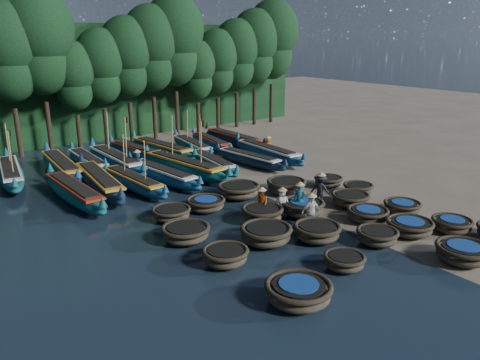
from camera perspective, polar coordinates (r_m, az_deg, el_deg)
ground at (r=26.20m, az=5.28°, el=-2.95°), size 120.00×120.00×0.00m
foliage_wall at (r=45.00m, az=-15.41°, el=11.53°), size 40.00×3.00×10.00m
coracle_3 at (r=21.57m, az=25.54°, el=-7.95°), size 2.61×2.61×0.77m
coracle_5 at (r=16.87m, az=7.14°, el=-13.37°), size 2.51×2.51×0.79m
coracle_6 at (r=19.43m, az=12.60°, el=-9.62°), size 1.85×1.85×0.64m
coracle_7 at (r=21.96m, az=16.39°, el=-6.56°), size 2.30×2.30×0.71m
coracle_8 at (r=23.45m, az=19.97°, el=-5.35°), size 2.43×2.43×0.72m
coracle_9 at (r=24.56m, az=24.42°, el=-4.93°), size 2.32×2.32×0.67m
coracle_10 at (r=19.28m, az=-1.79°, el=-9.21°), size 2.01×2.01×0.73m
coracle_11 at (r=21.12m, az=3.20°, el=-6.59°), size 2.89×2.89×0.84m
coracle_12 at (r=21.72m, az=9.39°, el=-6.22°), size 2.20×2.20×0.78m
coracle_13 at (r=24.48m, az=15.32°, el=-4.01°), size 2.08×2.08×0.68m
coracle_14 at (r=26.10m, az=19.17°, el=-3.09°), size 1.95×1.95×0.64m
coracle_15 at (r=21.49m, az=-6.63°, el=-6.39°), size 2.25×2.25×0.76m
coracle_16 at (r=23.44m, az=2.75°, el=-4.12°), size 2.40×2.40×0.83m
coracle_17 at (r=24.46m, az=7.65°, el=-3.32°), size 2.55×2.55×0.83m
coracle_18 at (r=26.35m, az=13.31°, el=-2.26°), size 2.12×2.12×0.74m
coracle_19 at (r=28.24m, az=14.21°, el=-1.03°), size 2.13×2.13×0.71m
coracle_20 at (r=23.97m, az=-8.37°, el=-4.02°), size 2.45×2.45×0.68m
coracle_21 at (r=25.06m, az=-4.18°, el=-2.89°), size 2.52×2.52×0.70m
coracle_22 at (r=26.92m, az=-0.16°, el=-1.25°), size 3.01×3.01×0.82m
coracle_23 at (r=27.82m, az=5.67°, el=-0.70°), size 2.63×2.63×0.84m
coracle_24 at (r=29.40m, az=10.72°, el=-0.13°), size 2.04×2.04×0.66m
long_boat_1 at (r=27.88m, az=-19.55°, el=-1.41°), size 1.76×8.46×1.49m
long_boat_2 at (r=29.28m, az=-16.75°, el=-0.20°), size 2.41×8.94×1.58m
long_boat_3 at (r=29.04m, az=-12.91°, el=-0.21°), size 1.88×7.66×3.26m
long_boat_4 at (r=30.12m, az=-9.46°, el=0.67°), size 2.36×7.96×1.41m
long_boat_5 at (r=31.48m, az=-6.83°, el=1.66°), size 2.87×9.07×3.89m
long_boat_6 at (r=32.68m, az=-3.43°, el=2.11°), size 2.12×7.32×1.30m
long_boat_7 at (r=33.68m, az=1.12°, el=2.59°), size 2.05×7.24×1.28m
long_boat_8 at (r=35.33m, az=3.40°, el=3.39°), size 1.85×8.49×1.50m
long_boat_9 at (r=33.21m, az=-26.15°, el=0.72°), size 2.65×8.40×3.60m
long_boat_10 at (r=33.52m, az=-20.95°, el=1.55°), size 2.07×8.89×1.57m
long_boat_11 at (r=34.53m, az=-18.06°, el=2.15°), size 1.57×7.75×1.36m
long_boat_12 at (r=33.89m, az=-14.89°, el=2.32°), size 1.71×9.14×3.88m
long_boat_13 at (r=36.26m, az=-12.43°, el=3.33°), size 2.41×7.97×1.41m
long_boat_14 at (r=36.76m, az=-9.46°, el=3.75°), size 2.47×8.55×1.51m
long_boat_15 at (r=37.80m, az=-5.86°, el=4.17°), size 2.41×7.55×3.24m
long_boat_16 at (r=39.01m, az=-3.57°, el=4.60°), size 2.23×7.28×1.29m
long_boat_17 at (r=39.82m, az=-0.79°, el=5.01°), size 1.51×8.53×1.50m
fisherman_0 at (r=24.16m, az=5.15°, el=-2.62°), size 0.88×0.82×1.71m
fisherman_1 at (r=24.21m, az=7.26°, el=-2.26°), size 0.72×0.78×1.99m
fisherman_2 at (r=23.99m, az=2.62°, el=-2.70°), size 0.66×0.81×1.74m
fisherman_3 at (r=26.03m, az=9.81°, el=-1.09°), size 1.09×1.33×2.00m
fisherman_4 at (r=22.80m, az=8.63°, el=-3.72°), size 1.09×0.63×1.94m
fisherman_5 at (r=32.11m, az=-12.38°, el=2.12°), size 1.21×1.54×1.83m
fisherman_6 at (r=36.39m, az=3.43°, el=4.21°), size 0.83×0.87×1.70m
tree_3 at (r=38.87m, az=-26.60°, el=14.01°), size 4.92×4.92×11.60m
tree_4 at (r=39.37m, az=-23.36°, el=15.41°), size 5.34×5.34×12.58m
tree_5 at (r=40.12m, az=-19.67°, el=11.93°), size 3.68×3.68×8.68m
tree_6 at (r=40.83m, az=-16.63°, el=13.24°), size 4.09×4.09×9.65m
tree_7 at (r=41.66m, az=-13.67°, el=14.46°), size 4.51×4.51×10.63m
tree_8 at (r=42.62m, az=-10.81°, el=15.60°), size 4.92×4.92×11.60m
tree_9 at (r=43.68m, az=-8.04°, el=16.65°), size 5.34×5.34×12.58m
tree_10 at (r=44.95m, az=-5.27°, el=13.30°), size 3.68×3.68×8.68m
tree_11 at (r=46.16m, az=-2.79°, el=14.29°), size 4.09×4.09×9.65m
tree_12 at (r=47.47m, az=-0.43°, el=15.21°), size 4.51×4.51×10.63m
tree_13 at (r=48.85m, az=1.82°, el=16.05°), size 4.92×4.92×11.60m
tree_14 at (r=50.31m, az=3.97°, el=16.82°), size 5.34×5.34×12.58m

